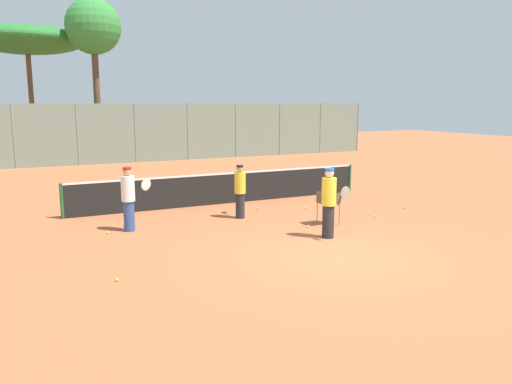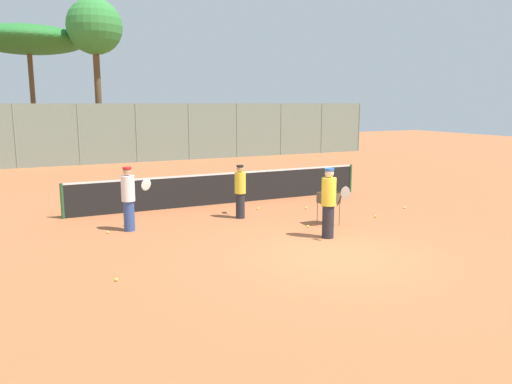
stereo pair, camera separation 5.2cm
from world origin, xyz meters
The scene contains 19 objects.
ground_plane centered at (0.00, 0.00, 0.00)m, with size 80.00×80.00×0.00m, color #B26038.
tennis_net centered at (0.00, 6.67, 0.56)m, with size 10.59×0.10×1.07m.
back_fence centered at (0.00, 20.15, 1.69)m, with size 31.84×0.08×3.39m.
tree_1 centered at (-1.64, 22.68, 7.72)m, with size 3.23×3.23×9.46m.
tree_3 centered at (-5.15, 25.71, 7.20)m, with size 6.88×6.88×8.09m.
player_white_outfit centered at (-0.42, 4.45, 0.83)m, with size 0.56×0.78×1.60m.
player_red_cap centered at (0.69, 1.42, 0.93)m, with size 0.37×0.92×1.80m.
player_yellow_shirt centered at (-3.74, 4.36, 0.90)m, with size 0.90×0.37×1.74m.
ball_cart centered at (1.49, 2.61, 0.70)m, with size 0.56×0.41×0.93m.
tennis_ball_0 centered at (3.28, 2.72, 0.03)m, with size 0.07×0.07×0.07m, color #D1E54C.
tennis_ball_1 centered at (0.80, 2.57, 0.03)m, with size 0.07×0.07×0.07m, color #D1E54C.
tennis_ball_2 centered at (0.57, 5.29, 0.03)m, with size 0.07×0.07×0.07m, color #D1E54C.
tennis_ball_3 centered at (1.51, 2.53, 0.03)m, with size 0.07×0.07×0.07m, color #D1E54C.
tennis_ball_4 centered at (-4.80, 0.55, 0.03)m, with size 0.07×0.07×0.07m, color #D1E54C.
tennis_ball_5 centered at (1.43, 2.58, 0.03)m, with size 0.07×0.07×0.07m, color #D1E54C.
tennis_ball_6 centered at (4.96, 3.33, 0.03)m, with size 0.07×0.07×0.07m, color #D1E54C.
tennis_ball_7 centered at (-4.34, 4.31, 0.03)m, with size 0.07×0.07×0.07m, color #D1E54C.
tennis_ball_8 centered at (2.04, 4.68, 0.03)m, with size 0.07×0.07×0.07m, color #D1E54C.
parked_car centered at (-6.84, 23.91, 0.66)m, with size 4.20×1.70×1.60m.
Camera 2 is at (-6.38, -8.95, 3.41)m, focal length 35.00 mm.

